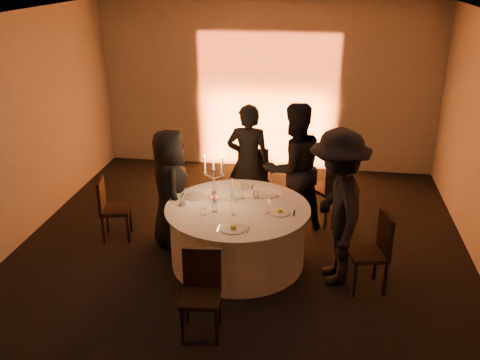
# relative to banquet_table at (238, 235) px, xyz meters

# --- Properties ---
(floor) EXTENTS (7.00, 7.00, 0.00)m
(floor) POSITION_rel_banquet_table_xyz_m (0.00, 0.00, -0.38)
(floor) COLOR black
(floor) RESTS_ON ground
(ceiling) EXTENTS (7.00, 7.00, 0.00)m
(ceiling) POSITION_rel_banquet_table_xyz_m (0.00, 0.00, 2.62)
(ceiling) COLOR white
(ceiling) RESTS_ON wall_back
(wall_back) EXTENTS (7.00, 0.00, 7.00)m
(wall_back) POSITION_rel_banquet_table_xyz_m (0.00, 3.50, 1.12)
(wall_back) COLOR #A19E96
(wall_back) RESTS_ON floor
(wall_front) EXTENTS (7.00, 0.00, 7.00)m
(wall_front) POSITION_rel_banquet_table_xyz_m (0.00, -3.50, 1.12)
(wall_front) COLOR #A19E96
(wall_front) RESTS_ON floor
(wall_left) EXTENTS (0.00, 7.00, 7.00)m
(wall_left) POSITION_rel_banquet_table_xyz_m (-3.00, 0.00, 1.12)
(wall_left) COLOR #A19E96
(wall_left) RESTS_ON floor
(uplighter_fixture) EXTENTS (0.25, 0.12, 0.10)m
(uplighter_fixture) POSITION_rel_banquet_table_xyz_m (0.00, 3.20, -0.33)
(uplighter_fixture) COLOR black
(uplighter_fixture) RESTS_ON floor
(banquet_table) EXTENTS (1.80, 1.80, 0.77)m
(banquet_table) POSITION_rel_banquet_table_xyz_m (0.00, 0.00, 0.00)
(banquet_table) COLOR black
(banquet_table) RESTS_ON floor
(chair_left) EXTENTS (0.46, 0.46, 0.88)m
(chair_left) POSITION_rel_banquet_table_xyz_m (-1.82, 0.38, 0.11)
(chair_left) COLOR black
(chair_left) RESTS_ON floor
(chair_back_left) EXTENTS (0.45, 0.45, 1.03)m
(chair_back_left) POSITION_rel_banquet_table_xyz_m (0.01, 1.58, 0.20)
(chair_back_left) COLOR black
(chair_back_left) RESTS_ON floor
(chair_back_right) EXTENTS (0.66, 0.66, 1.07)m
(chair_back_right) POSITION_rel_banquet_table_xyz_m (1.19, 1.29, 0.23)
(chair_back_right) COLOR black
(chair_back_right) RESTS_ON floor
(chair_right) EXTENTS (0.50, 0.50, 0.95)m
(chair_right) POSITION_rel_banquet_table_xyz_m (1.65, -0.35, 0.15)
(chair_right) COLOR black
(chair_right) RESTS_ON floor
(chair_front) EXTENTS (0.43, 0.44, 0.91)m
(chair_front) POSITION_rel_banquet_table_xyz_m (-0.16, -1.40, 0.12)
(chair_front) COLOR black
(chair_front) RESTS_ON floor
(guest_left) EXTENTS (0.77, 0.92, 1.61)m
(guest_left) POSITION_rel_banquet_table_xyz_m (-0.96, 0.38, 0.42)
(guest_left) COLOR black
(guest_left) RESTS_ON floor
(guest_back_left) EXTENTS (0.65, 0.44, 1.74)m
(guest_back_left) POSITION_rel_banquet_table_xyz_m (-0.05, 1.31, 0.49)
(guest_back_left) COLOR black
(guest_back_left) RESTS_ON floor
(guest_back_right) EXTENTS (1.13, 1.07, 1.85)m
(guest_back_right) POSITION_rel_banquet_table_xyz_m (0.62, 1.03, 0.54)
(guest_back_right) COLOR black
(guest_back_right) RESTS_ON floor
(guest_right) EXTENTS (0.90, 1.32, 1.89)m
(guest_right) POSITION_rel_banquet_table_xyz_m (1.19, -0.21, 0.56)
(guest_right) COLOR black
(guest_right) RESTS_ON floor
(plate_left) EXTENTS (0.36, 0.27, 0.01)m
(plate_left) POSITION_rel_banquet_table_xyz_m (-0.59, 0.23, 0.39)
(plate_left) COLOR silver
(plate_left) RESTS_ON banquet_table
(plate_back_left) EXTENTS (0.36, 0.28, 0.08)m
(plate_back_left) POSITION_rel_banquet_table_xyz_m (-0.07, 0.64, 0.40)
(plate_back_left) COLOR silver
(plate_back_left) RESTS_ON banquet_table
(plate_back_right) EXTENTS (0.36, 0.29, 0.01)m
(plate_back_right) POSITION_rel_banquet_table_xyz_m (0.32, 0.43, 0.39)
(plate_back_right) COLOR silver
(plate_back_right) RESTS_ON banquet_table
(plate_right) EXTENTS (0.36, 0.26, 0.08)m
(plate_right) POSITION_rel_banquet_table_xyz_m (0.53, -0.09, 0.40)
(plate_right) COLOR silver
(plate_right) RESTS_ON banquet_table
(plate_front) EXTENTS (0.36, 0.29, 0.08)m
(plate_front) POSITION_rel_banquet_table_xyz_m (0.04, -0.59, 0.40)
(plate_front) COLOR silver
(plate_front) RESTS_ON banquet_table
(coffee_cup) EXTENTS (0.11, 0.11, 0.07)m
(coffee_cup) POSITION_rel_banquet_table_xyz_m (-0.69, -0.05, 0.42)
(coffee_cup) COLOR silver
(coffee_cup) RESTS_ON banquet_table
(candelabra) EXTENTS (0.27, 0.13, 0.65)m
(candelabra) POSITION_rel_banquet_table_xyz_m (-0.34, 0.21, 0.61)
(candelabra) COLOR silver
(candelabra) RESTS_ON banquet_table
(wine_glass_a) EXTENTS (0.07, 0.07, 0.19)m
(wine_glass_a) POSITION_rel_banquet_table_xyz_m (-0.14, 0.44, 0.52)
(wine_glass_a) COLOR white
(wine_glass_a) RESTS_ON banquet_table
(wine_glass_b) EXTENTS (0.07, 0.07, 0.19)m
(wine_glass_b) POSITION_rel_banquet_table_xyz_m (-0.31, 0.12, 0.52)
(wine_glass_b) COLOR white
(wine_glass_b) RESTS_ON banquet_table
(wine_glass_c) EXTENTS (0.07, 0.07, 0.19)m
(wine_glass_c) POSITION_rel_banquet_table_xyz_m (-0.01, -0.23, 0.52)
(wine_glass_c) COLOR white
(wine_glass_c) RESTS_ON banquet_table
(wine_glass_d) EXTENTS (0.07, 0.07, 0.19)m
(wine_glass_d) POSITION_rel_banquet_table_xyz_m (-0.13, 0.35, 0.52)
(wine_glass_d) COLOR white
(wine_glass_d) RESTS_ON banquet_table
(wine_glass_e) EXTENTS (0.07, 0.07, 0.19)m
(wine_glass_e) POSITION_rel_banquet_table_xyz_m (0.40, -0.09, 0.52)
(wine_glass_e) COLOR white
(wine_glass_e) RESTS_ON banquet_table
(wine_glass_f) EXTENTS (0.07, 0.07, 0.19)m
(wine_glass_f) POSITION_rel_banquet_table_xyz_m (0.02, 0.27, 0.52)
(wine_glass_f) COLOR white
(wine_glass_f) RESTS_ON banquet_table
(tumbler_a) EXTENTS (0.07, 0.07, 0.09)m
(tumbler_a) POSITION_rel_banquet_table_xyz_m (0.19, 0.30, 0.43)
(tumbler_a) COLOR white
(tumbler_a) RESTS_ON banquet_table
(tumbler_b) EXTENTS (0.07, 0.07, 0.09)m
(tumbler_b) POSITION_rel_banquet_table_xyz_m (-0.37, -0.29, 0.43)
(tumbler_b) COLOR white
(tumbler_b) RESTS_ON banquet_table
(tumbler_c) EXTENTS (0.07, 0.07, 0.09)m
(tumbler_c) POSITION_rel_banquet_table_xyz_m (-0.25, -0.17, 0.43)
(tumbler_c) COLOR white
(tumbler_c) RESTS_ON banquet_table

